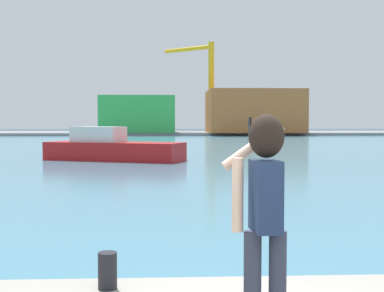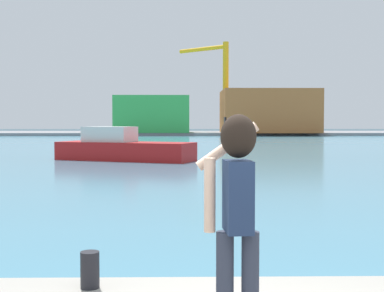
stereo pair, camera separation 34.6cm
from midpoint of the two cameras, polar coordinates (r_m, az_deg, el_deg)
ground_plane at (r=53.69m, az=-2.22°, el=0.16°), size 220.00×220.00×0.00m
harbor_water at (r=55.68m, az=-2.24°, el=0.26°), size 140.00×100.00×0.02m
far_shore_dock at (r=95.66m, az=-2.46°, el=1.40°), size 140.00×20.00×0.47m
person_photographer at (r=4.17m, az=5.42°, el=-5.86°), size 0.53×0.55×1.74m
harbor_bollard at (r=5.54m, az=-10.92°, el=-13.08°), size 0.19×0.19×0.37m
boat_moored at (r=32.03m, az=-9.01°, el=-0.23°), size 8.67×5.45×2.02m
warehouse_left at (r=90.51m, az=-5.95°, el=3.42°), size 12.45×9.61×6.17m
warehouse_right at (r=91.19m, az=6.56°, el=3.73°), size 15.75×12.71×7.20m
port_crane at (r=92.26m, az=1.34°, el=7.38°), size 8.49×7.51×15.51m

